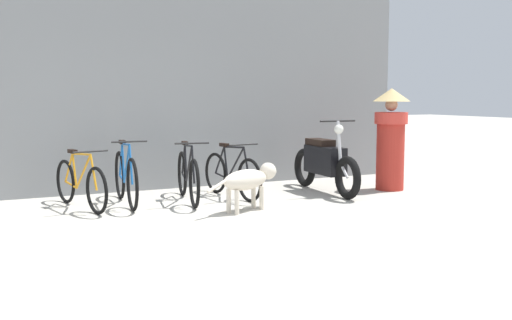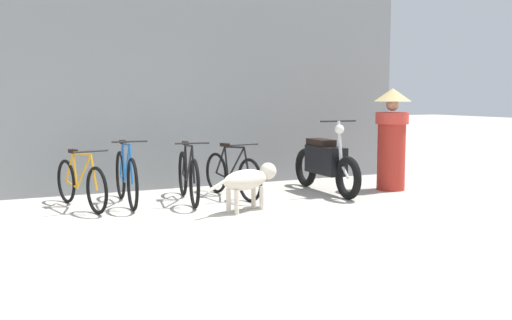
% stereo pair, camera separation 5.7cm
% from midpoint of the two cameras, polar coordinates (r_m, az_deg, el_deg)
% --- Properties ---
extents(ground_plane, '(60.00, 60.00, 0.00)m').
position_cam_midpoint_polar(ground_plane, '(6.39, -3.32, -7.26)').
color(ground_plane, '#B7B2A5').
extents(shop_wall_back, '(9.60, 0.20, 3.38)m').
position_cam_midpoint_polar(shop_wall_back, '(9.49, -11.33, 7.30)').
color(shop_wall_back, gray).
rests_on(shop_wall_back, ground).
extents(bicycle_0, '(0.51, 1.59, 0.79)m').
position_cam_midpoint_polar(bicycle_0, '(8.19, -16.17, -2.17)').
color(bicycle_0, black).
rests_on(bicycle_0, ground).
extents(bicycle_1, '(0.46, 1.68, 0.90)m').
position_cam_midpoint_polar(bicycle_1, '(8.31, -12.08, -1.65)').
color(bicycle_1, black).
rests_on(bicycle_1, ground).
extents(bicycle_2, '(0.47, 1.69, 0.86)m').
position_cam_midpoint_polar(bicycle_2, '(8.41, -6.28, -1.57)').
color(bicycle_2, black).
rests_on(bicycle_2, ground).
extents(bicycle_3, '(0.46, 1.56, 0.81)m').
position_cam_midpoint_polar(bicycle_3, '(8.71, -2.10, -1.40)').
color(bicycle_3, black).
rests_on(bicycle_3, ground).
extents(motorcycle, '(0.58, 1.96, 1.12)m').
position_cam_midpoint_polar(motorcycle, '(9.19, 6.82, -0.34)').
color(motorcycle, black).
rests_on(motorcycle, ground).
extents(stray_dog, '(1.19, 0.56, 0.60)m').
position_cam_midpoint_polar(stray_dog, '(7.68, -0.43, -1.86)').
color(stray_dog, beige).
rests_on(stray_dog, ground).
extents(person_in_robes, '(0.74, 0.74, 1.59)m').
position_cam_midpoint_polar(person_in_robes, '(9.59, 12.96, 2.32)').
color(person_in_robes, '#B72D23').
rests_on(person_in_robes, ground).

